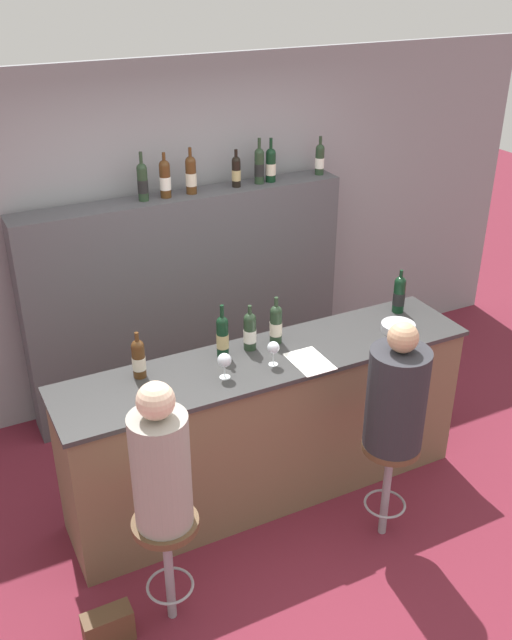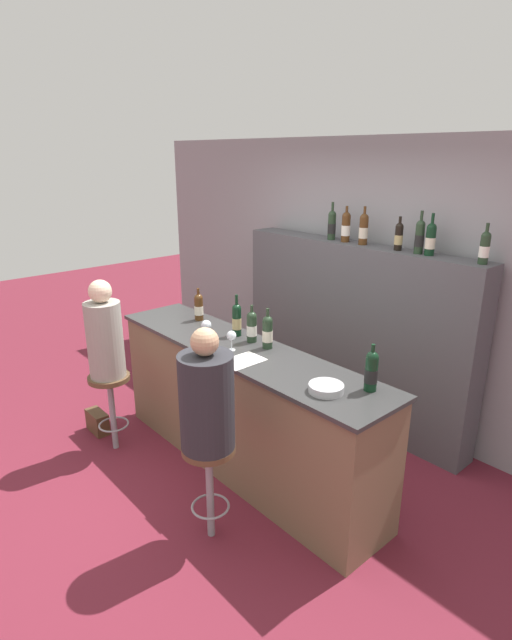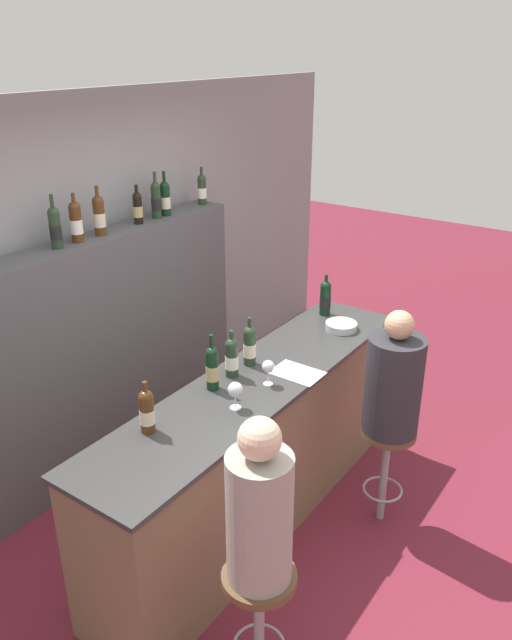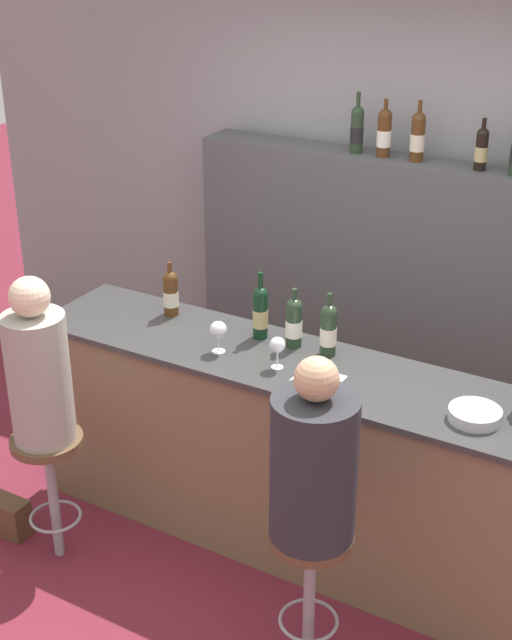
# 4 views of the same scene
# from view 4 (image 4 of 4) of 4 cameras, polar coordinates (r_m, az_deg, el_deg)

# --- Properties ---
(ground_plane) EXTENTS (16.00, 16.00, 0.00)m
(ground_plane) POSITION_cam_4_polar(r_m,az_deg,el_deg) (4.55, 0.21, -15.71)
(ground_plane) COLOR maroon
(wall_back) EXTENTS (6.40, 0.05, 2.60)m
(wall_back) POSITION_cam_4_polar(r_m,az_deg,el_deg) (5.38, 10.03, 6.65)
(wall_back) COLOR gray
(wall_back) RESTS_ON ground_plane
(bar_counter) EXTENTS (2.64, 0.59, 1.04)m
(bar_counter) POSITION_cam_4_polar(r_m,az_deg,el_deg) (4.43, 2.01, -8.56)
(bar_counter) COLOR brown
(bar_counter) RESTS_ON ground_plane
(back_bar_cabinet) EXTENTS (2.47, 0.28, 1.69)m
(back_bar_cabinet) POSITION_cam_4_polar(r_m,az_deg,el_deg) (5.34, 8.80, 1.36)
(back_bar_cabinet) COLOR #4C4C51
(back_bar_cabinet) RESTS_ON ground_plane
(wine_bottle_counter_0) EXTENTS (0.08, 0.08, 0.29)m
(wine_bottle_counter_0) POSITION_cam_4_polar(r_m,az_deg,el_deg) (4.58, -5.48, 1.75)
(wine_bottle_counter_0) COLOR #4C2D14
(wine_bottle_counter_0) RESTS_ON bar_counter
(wine_bottle_counter_1) EXTENTS (0.08, 0.08, 0.34)m
(wine_bottle_counter_1) POSITION_cam_4_polar(r_m,az_deg,el_deg) (4.31, 0.28, 0.53)
(wine_bottle_counter_1) COLOR black
(wine_bottle_counter_1) RESTS_ON bar_counter
(wine_bottle_counter_2) EXTENTS (0.08, 0.08, 0.30)m
(wine_bottle_counter_2) POSITION_cam_4_polar(r_m,az_deg,el_deg) (4.24, 2.44, -0.14)
(wine_bottle_counter_2) COLOR #233823
(wine_bottle_counter_2) RESTS_ON bar_counter
(wine_bottle_counter_3) EXTENTS (0.08, 0.08, 0.31)m
(wine_bottle_counter_3) POSITION_cam_4_polar(r_m,az_deg,el_deg) (4.17, 4.66, -0.61)
(wine_bottle_counter_3) COLOR #233823
(wine_bottle_counter_3) RESTS_ON bar_counter
(wine_bottle_backbar_0) EXTENTS (0.07, 0.07, 0.34)m
(wine_bottle_backbar_0) POSITION_cam_4_polar(r_m,az_deg,el_deg) (5.13, 6.48, 12.06)
(wine_bottle_backbar_0) COLOR #233823
(wine_bottle_backbar_0) RESTS_ON back_bar_cabinet
(wine_bottle_backbar_1) EXTENTS (0.08, 0.08, 0.32)m
(wine_bottle_backbar_1) POSITION_cam_4_polar(r_m,az_deg,el_deg) (5.07, 8.21, 11.80)
(wine_bottle_backbar_1) COLOR #4C2D14
(wine_bottle_backbar_1) RESTS_ON back_bar_cabinet
(wine_bottle_backbar_2) EXTENTS (0.08, 0.08, 0.33)m
(wine_bottle_backbar_2) POSITION_cam_4_polar(r_m,az_deg,el_deg) (5.01, 10.31, 11.49)
(wine_bottle_backbar_2) COLOR #4C2D14
(wine_bottle_backbar_2) RESTS_ON back_bar_cabinet
(wine_bottle_backbar_3) EXTENTS (0.07, 0.07, 0.28)m
(wine_bottle_backbar_3) POSITION_cam_4_polar(r_m,az_deg,el_deg) (4.91, 14.24, 10.60)
(wine_bottle_backbar_3) COLOR black
(wine_bottle_backbar_3) RESTS_ON back_bar_cabinet
(wine_glass_0) EXTENTS (0.08, 0.08, 0.16)m
(wine_glass_0) POSITION_cam_4_polar(r_m,az_deg,el_deg) (4.19, -2.43, -0.66)
(wine_glass_0) COLOR silver
(wine_glass_0) RESTS_ON bar_counter
(wine_glass_1) EXTENTS (0.07, 0.07, 0.15)m
(wine_glass_1) POSITION_cam_4_polar(r_m,az_deg,el_deg) (4.04, 1.38, -1.65)
(wine_glass_1) COLOR silver
(wine_glass_1) RESTS_ON bar_counter
(metal_bowl) EXTENTS (0.22, 0.22, 0.05)m
(metal_bowl) POSITION_cam_4_polar(r_m,az_deg,el_deg) (3.80, 13.83, -5.90)
(metal_bowl) COLOR #B7B7BC
(metal_bowl) RESTS_ON bar_counter
(tasting_menu) EXTENTS (0.21, 0.30, 0.00)m
(tasting_menu) POSITION_cam_4_polar(r_m,az_deg,el_deg) (3.96, 3.59, -4.18)
(tasting_menu) COLOR white
(tasting_menu) RESTS_ON bar_counter
(bar_stool_left) EXTENTS (0.35, 0.35, 0.69)m
(bar_stool_left) POSITION_cam_4_polar(r_m,az_deg,el_deg) (4.44, -13.08, -9.04)
(bar_stool_left) COLOR gray
(bar_stool_left) RESTS_ON ground_plane
(guest_seated_left) EXTENTS (0.29, 0.29, 0.82)m
(guest_seated_left) POSITION_cam_4_polar(r_m,az_deg,el_deg) (4.17, -13.77, -3.15)
(guest_seated_left) COLOR gray
(guest_seated_left) RESTS_ON bar_stool_left
(bar_stool_right) EXTENTS (0.35, 0.35, 0.69)m
(bar_stool_right) POSITION_cam_4_polar(r_m,az_deg,el_deg) (3.78, 3.50, -15.31)
(bar_stool_right) COLOR gray
(bar_stool_right) RESTS_ON ground_plane
(guest_seated_right) EXTENTS (0.34, 0.34, 0.79)m
(guest_seated_right) POSITION_cam_4_polar(r_m,az_deg,el_deg) (3.48, 3.72, -9.12)
(guest_seated_right) COLOR #28282D
(guest_seated_right) RESTS_ON bar_stool_right
(handbag) EXTENTS (0.26, 0.12, 0.20)m
(handbag) POSITION_cam_4_polar(r_m,az_deg,el_deg) (4.90, -15.70, -11.92)
(handbag) COLOR #513823
(handbag) RESTS_ON ground_plane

